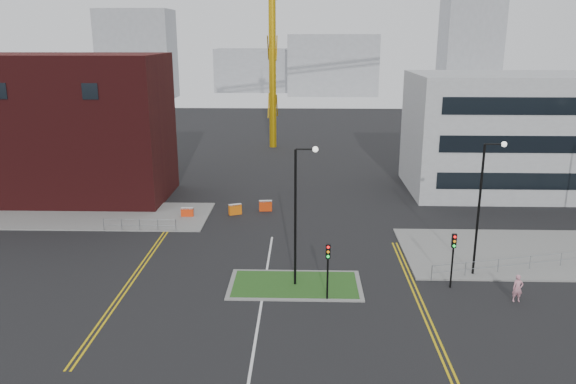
{
  "coord_description": "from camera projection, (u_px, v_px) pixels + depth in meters",
  "views": [
    {
      "loc": [
        2.51,
        -25.42,
        15.64
      ],
      "look_at": [
        1.41,
        12.65,
        5.0
      ],
      "focal_mm": 35.0,
      "sensor_mm": 36.0,
      "label": 1
    }
  ],
  "objects": [
    {
      "name": "skyline_a",
      "position": [
        137.0,
        55.0,
        142.43
      ],
      "size": [
        18.0,
        12.0,
        22.0
      ],
      "primitive_type": "cube",
      "color": "gray",
      "rests_on": "ground"
    },
    {
      "name": "streetlamp_island",
      "position": [
        299.0,
        206.0,
        34.94
      ],
      "size": [
        1.46,
        0.36,
        9.18
      ],
      "color": "black",
      "rests_on": "ground"
    },
    {
      "name": "yellow_right_b",
      "position": [
        422.0,
        301.0,
        34.26
      ],
      "size": [
        0.12,
        20.0,
        0.01
      ],
      "primitive_type": "cube",
      "color": "gold",
      "rests_on": "ground"
    },
    {
      "name": "skyline_c",
      "position": [
        470.0,
        42.0,
        144.07
      ],
      "size": [
        14.0,
        12.0,
        28.0
      ],
      "primitive_type": "cube",
      "color": "gray",
      "rests_on": "ground"
    },
    {
      "name": "yellow_right_a",
      "position": [
        417.0,
        301.0,
        34.26
      ],
      "size": [
        0.12,
        20.0,
        0.01
      ],
      "primitive_type": "cube",
      "color": "gold",
      "rests_on": "ground"
    },
    {
      "name": "pavement_left",
      "position": [
        54.0,
        215.0,
        50.47
      ],
      "size": [
        28.0,
        8.0,
        0.12
      ],
      "primitive_type": "cube",
      "color": "slate",
      "rests_on": "ground"
    },
    {
      "name": "centre_line",
      "position": [
        257.0,
        332.0,
        30.68
      ],
      "size": [
        0.15,
        30.0,
        0.01
      ],
      "primitive_type": "cube",
      "color": "silver",
      "rests_on": "ground"
    },
    {
      "name": "island_kerb",
      "position": [
        295.0,
        285.0,
        36.39
      ],
      "size": [
        8.6,
        4.6,
        0.08
      ],
      "primitive_type": "cube",
      "color": "slate",
      "rests_on": "ground"
    },
    {
      "name": "barrier_left",
      "position": [
        187.0,
        212.0,
        49.87
      ],
      "size": [
        1.09,
        0.37,
        0.91
      ],
      "color": "red",
      "rests_on": "ground"
    },
    {
      "name": "yellow_left_a",
      "position": [
        136.0,
        271.0,
        38.63
      ],
      "size": [
        0.12,
        24.0,
        0.01
      ],
      "primitive_type": "cube",
      "color": "gold",
      "rests_on": "ground"
    },
    {
      "name": "grass_island",
      "position": [
        295.0,
        285.0,
        36.38
      ],
      "size": [
        8.0,
        4.0,
        0.12
      ],
      "primitive_type": "cube",
      "color": "#1C4416",
      "rests_on": "ground"
    },
    {
      "name": "railing_left",
      "position": [
        140.0,
        223.0,
        46.19
      ],
      "size": [
        6.05,
        0.05,
        1.1
      ],
      "color": "gray",
      "rests_on": "ground"
    },
    {
      "name": "pavement_right",
      "position": [
        566.0,
        253.0,
        41.6
      ],
      "size": [
        24.0,
        10.0,
        0.12
      ],
      "primitive_type": "cube",
      "color": "slate",
      "rests_on": "ground"
    },
    {
      "name": "railing_right",
      "position": [
        561.0,
        257.0,
        39.04
      ],
      "size": [
        19.05,
        5.05,
        1.1
      ],
      "color": "gray",
      "rests_on": "ground"
    },
    {
      "name": "traffic_light_right",
      "position": [
        453.0,
        250.0,
        35.41
      ],
      "size": [
        0.28,
        0.33,
        3.65
      ],
      "color": "black",
      "rests_on": "ground"
    },
    {
      "name": "brick_building",
      "position": [
        42.0,
        129.0,
        54.51
      ],
      "size": [
        24.2,
        10.07,
        14.24
      ],
      "color": "#411011",
      "rests_on": "ground"
    },
    {
      "name": "skyline_b",
      "position": [
        332.0,
        65.0,
        151.48
      ],
      "size": [
        24.0,
        12.0,
        16.0
      ],
      "primitive_type": "cube",
      "color": "gray",
      "rests_on": "ground"
    },
    {
      "name": "yellow_left_b",
      "position": [
        140.0,
        271.0,
        38.62
      ],
      "size": [
        0.12,
        24.0,
        0.01
      ],
      "primitive_type": "cube",
      "color": "gold",
      "rests_on": "ground"
    },
    {
      "name": "streetlamp_right_near",
      "position": [
        483.0,
        198.0,
        36.53
      ],
      "size": [
        1.46,
        0.36,
        9.18
      ],
      "color": "black",
      "rests_on": "ground"
    },
    {
      "name": "pedestrian",
      "position": [
        518.0,
        288.0,
        34.0
      ],
      "size": [
        0.63,
        0.42,
        1.72
      ],
      "primitive_type": "imported",
      "rotation": [
        0.0,
        0.0,
        0.01
      ],
      "color": "pink",
      "rests_on": "ground"
    },
    {
      "name": "skyline_d",
      "position": [
        268.0,
        70.0,
        162.14
      ],
      "size": [
        30.0,
        12.0,
        12.0
      ],
      "primitive_type": "cube",
      "color": "gray",
      "rests_on": "ground"
    },
    {
      "name": "barrier_mid",
      "position": [
        235.0,
        209.0,
        50.71
      ],
      "size": [
        1.21,
        0.81,
        0.97
      ],
      "color": "orange",
      "rests_on": "ground"
    },
    {
      "name": "barrier_right",
      "position": [
        266.0,
        205.0,
        51.74
      ],
      "size": [
        1.21,
        0.49,
        0.99
      ],
      "color": "red",
      "rests_on": "ground"
    },
    {
      "name": "office_block",
      "position": [
        534.0,
        134.0,
        57.2
      ],
      "size": [
        25.0,
        12.2,
        12.0
      ],
      "color": "#9FA1A4",
      "rests_on": "ground"
    },
    {
      "name": "traffic_light_island",
      "position": [
        328.0,
        261.0,
        33.71
      ],
      "size": [
        0.28,
        0.33,
        3.65
      ],
      "color": "black",
      "rests_on": "ground"
    },
    {
      "name": "ground",
      "position": [
        254.0,
        352.0,
        28.75
      ],
      "size": [
        200.0,
        200.0,
        0.0
      ],
      "primitive_type": "plane",
      "color": "black",
      "rests_on": "ground"
    }
  ]
}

